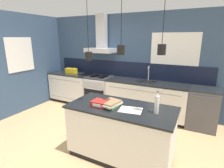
% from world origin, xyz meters
% --- Properties ---
extents(ground_plane, '(16.00, 16.00, 0.00)m').
position_xyz_m(ground_plane, '(0.00, 0.00, 0.00)').
color(ground_plane, tan).
rests_on(ground_plane, ground).
extents(wall_back, '(5.60, 2.22, 2.60)m').
position_xyz_m(wall_back, '(-0.03, 2.00, 1.36)').
color(wall_back, '#354C6B').
rests_on(wall_back, ground_plane).
extents(wall_left, '(0.08, 3.80, 2.60)m').
position_xyz_m(wall_left, '(-2.43, 0.70, 1.30)').
color(wall_left, '#354C6B').
rests_on(wall_left, ground_plane).
extents(counter_run_left, '(1.34, 0.64, 0.91)m').
position_xyz_m(counter_run_left, '(-1.70, 1.69, 0.46)').
color(counter_run_left, black).
rests_on(counter_run_left, ground_plane).
extents(counter_run_sink, '(2.02, 0.64, 1.28)m').
position_xyz_m(counter_run_sink, '(0.68, 1.69, 0.46)').
color(counter_run_sink, black).
rests_on(counter_run_sink, ground_plane).
extents(oven_range, '(0.72, 0.66, 0.91)m').
position_xyz_m(oven_range, '(-0.68, 1.69, 0.46)').
color(oven_range, '#B5B5BA').
rests_on(oven_range, ground_plane).
extents(dishwasher, '(0.61, 0.65, 0.91)m').
position_xyz_m(dishwasher, '(1.99, 1.69, 0.46)').
color(dishwasher, '#4C4C51').
rests_on(dishwasher, ground_plane).
extents(kitchen_island, '(1.73, 0.83, 0.91)m').
position_xyz_m(kitchen_island, '(0.78, -0.06, 0.46)').
color(kitchen_island, black).
rests_on(kitchen_island, ground_plane).
extents(bottle_on_island, '(0.07, 0.07, 0.34)m').
position_xyz_m(bottle_on_island, '(1.35, -0.06, 1.05)').
color(bottle_on_island, silver).
rests_on(bottle_on_island, kitchen_island).
extents(book_stack, '(0.32, 0.38, 0.09)m').
position_xyz_m(book_stack, '(0.64, -0.13, 0.96)').
color(book_stack, '#4C7F4C').
rests_on(book_stack, kitchen_island).
extents(red_supply_box, '(0.25, 0.21, 0.09)m').
position_xyz_m(red_supply_box, '(0.47, -0.19, 0.96)').
color(red_supply_box, red).
rests_on(red_supply_box, kitchen_island).
extents(paper_pile, '(0.38, 0.31, 0.01)m').
position_xyz_m(paper_pile, '(0.97, -0.13, 0.91)').
color(paper_pile, silver).
rests_on(paper_pile, kitchen_island).
extents(yellow_toolbox, '(0.34, 0.18, 0.19)m').
position_xyz_m(yellow_toolbox, '(-1.68, 1.69, 0.99)').
color(yellow_toolbox, gold).
rests_on(yellow_toolbox, counter_run_left).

